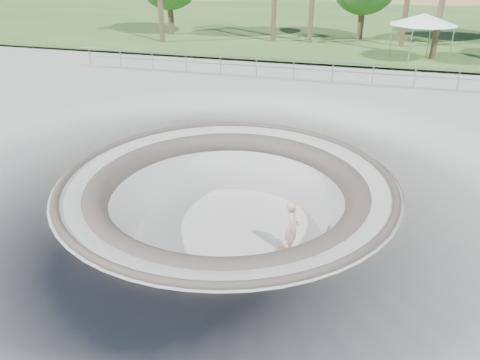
{
  "coord_description": "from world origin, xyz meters",
  "views": [
    {
      "loc": [
        3.79,
        -12.23,
        6.39
      ],
      "look_at": [
        0.33,
        0.29,
        -0.1
      ],
      "focal_mm": 35.0,
      "sensor_mm": 36.0,
      "label": 1
    }
  ],
  "objects": [
    {
      "name": "skate_bowl",
      "position": [
        0.0,
        0.0,
        -1.83
      ],
      "size": [
        14.0,
        14.0,
        4.1
      ],
      "color": "#9A9A95",
      "rests_on": "ground"
    },
    {
      "name": "grass_strip",
      "position": [
        0.0,
        34.0,
        0.22
      ],
      "size": [
        180.0,
        36.0,
        0.12
      ],
      "color": "#315E25",
      "rests_on": "ground"
    },
    {
      "name": "skateboard",
      "position": [
        2.15,
        -0.55,
        -1.83
      ],
      "size": [
        0.82,
        0.24,
        0.08
      ],
      "color": "olive",
      "rests_on": "ground"
    },
    {
      "name": "skater",
      "position": [
        2.15,
        -0.55,
        -1.0
      ],
      "size": [
        0.45,
        0.64,
        1.64
      ],
      "primitive_type": "imported",
      "rotation": [
        0.0,
        0.0,
        1.68
      ],
      "color": "tan",
      "rests_on": "skateboard"
    },
    {
      "name": "distant_hills",
      "position": [
        3.78,
        57.17,
        -7.02
      ],
      "size": [
        103.2,
        45.0,
        28.6
      ],
      "color": "olive",
      "rests_on": "ground"
    },
    {
      "name": "canopy_white",
      "position": [
        6.52,
        18.0,
        2.63
      ],
      "size": [
        4.85,
        4.85,
        2.68
      ],
      "color": "gray",
      "rests_on": "ground"
    },
    {
      "name": "ground",
      "position": [
        0.0,
        0.0,
        0.0
      ],
      "size": [
        180.0,
        180.0,
        0.0
      ],
      "primitive_type": "plane",
      "color": "#9A9A95",
      "rests_on": "ground"
    },
    {
      "name": "safety_railing",
      "position": [
        0.0,
        12.0,
        0.69
      ],
      "size": [
        25.0,
        0.06,
        1.03
      ],
      "color": "gray",
      "rests_on": "ground"
    }
  ]
}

